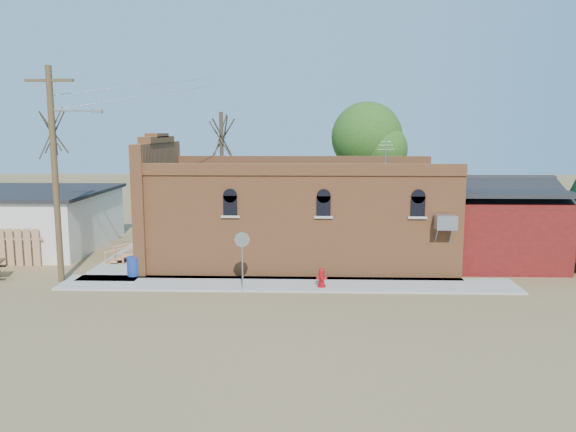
{
  "coord_description": "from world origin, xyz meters",
  "views": [
    {
      "loc": [
        2.27,
        -21.77,
        6.42
      ],
      "look_at": [
        1.4,
        4.29,
        2.4
      ],
      "focal_mm": 35.0,
      "sensor_mm": 36.0,
      "label": 1
    }
  ],
  "objects_px": {
    "utility_pole": "(56,170)",
    "fire_hydrant": "(322,278)",
    "stop_sign": "(242,245)",
    "trash_barrel": "(133,266)",
    "brick_bar": "(294,214)"
  },
  "relations": [
    {
      "from": "utility_pole",
      "to": "fire_hydrant",
      "type": "distance_m",
      "value": 11.88
    },
    {
      "from": "trash_barrel",
      "to": "brick_bar",
      "type": "bearing_deg",
      "value": 27.21
    },
    {
      "from": "fire_hydrant",
      "to": "stop_sign",
      "type": "height_order",
      "value": "stop_sign"
    },
    {
      "from": "utility_pole",
      "to": "stop_sign",
      "type": "distance_m",
      "value": 8.47
    },
    {
      "from": "utility_pole",
      "to": "trash_barrel",
      "type": "distance_m",
      "value": 5.18
    },
    {
      "from": "fire_hydrant",
      "to": "stop_sign",
      "type": "distance_m",
      "value": 3.5
    },
    {
      "from": "utility_pole",
      "to": "stop_sign",
      "type": "height_order",
      "value": "utility_pole"
    },
    {
      "from": "brick_bar",
      "to": "utility_pole",
      "type": "distance_m",
      "value": 10.96
    },
    {
      "from": "utility_pole",
      "to": "stop_sign",
      "type": "bearing_deg",
      "value": -8.67
    },
    {
      "from": "brick_bar",
      "to": "trash_barrel",
      "type": "height_order",
      "value": "brick_bar"
    },
    {
      "from": "utility_pole",
      "to": "fire_hydrant",
      "type": "xyz_separation_m",
      "value": [
        11.04,
        -0.78,
        -4.31
      ]
    },
    {
      "from": "stop_sign",
      "to": "utility_pole",
      "type": "bearing_deg",
      "value": -175.42
    },
    {
      "from": "brick_bar",
      "to": "stop_sign",
      "type": "bearing_deg",
      "value": -109.28
    },
    {
      "from": "utility_pole",
      "to": "stop_sign",
      "type": "relative_size",
      "value": 3.84
    },
    {
      "from": "stop_sign",
      "to": "trash_barrel",
      "type": "relative_size",
      "value": 2.76
    }
  ]
}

